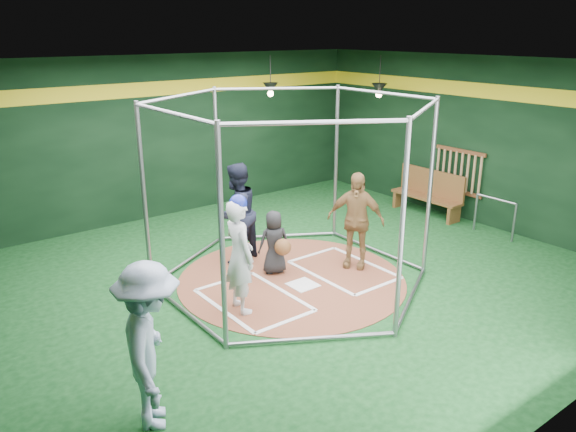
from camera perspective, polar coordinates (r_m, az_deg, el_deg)
room_shell at (r=8.88m, az=0.36°, el=3.86°), size 10.10×9.10×3.53m
clay_disc at (r=9.47m, az=0.37°, el=-6.44°), size 3.80×3.80×0.01m
home_plate at (r=9.25m, az=1.52°, el=-6.99°), size 0.43×0.43×0.01m
batter_box_left at (r=8.78m, az=-3.56°, el=-8.50°), size 1.17×1.77×0.01m
batter_box_right at (r=9.86m, az=5.65°, el=-5.42°), size 1.17×1.77×0.01m
batting_cage at (r=8.94m, az=0.39°, el=2.27°), size 4.05×4.67×3.00m
bat_rack at (r=12.82m, az=16.92°, el=4.38°), size 0.07×1.25×0.98m
pendant_lamp_near at (r=12.85m, az=-1.79°, el=12.86°), size 0.34×0.34×0.90m
pendant_lamp_far at (r=12.83m, az=9.24°, el=12.63°), size 0.34×0.34×0.90m
batter_figure at (r=8.17m, az=-4.95°, el=-3.87°), size 0.47×0.67×1.78m
visitor_leopard at (r=9.75m, az=6.88°, el=-0.41°), size 0.91×1.06×1.70m
catcher_figure at (r=9.51m, az=-1.35°, el=-2.72°), size 0.62×0.64×1.10m
umpire at (r=9.93m, az=-5.23°, el=0.29°), size 1.07×0.96×1.79m
bystander_blue at (r=6.05m, az=-13.83°, el=-12.72°), size 1.12×1.36×1.83m
dugout_bench at (r=13.02m, az=14.11°, el=2.40°), size 0.40×1.73×1.01m
steel_railing at (r=12.01m, az=20.30°, el=0.51°), size 0.05×0.93×0.80m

